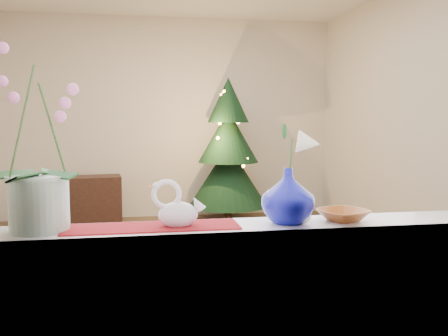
# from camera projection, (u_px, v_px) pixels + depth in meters

# --- Properties ---
(ground) EXTENTS (5.00, 5.00, 0.00)m
(ground) POSITION_uv_depth(u_px,v_px,m) (188.00, 269.00, 4.49)
(ground) COLOR #3C2718
(ground) RESTS_ON ground
(wall_back) EXTENTS (4.50, 0.10, 2.70)m
(wall_back) POSITION_uv_depth(u_px,v_px,m) (168.00, 118.00, 6.80)
(wall_back) COLOR beige
(wall_back) RESTS_ON ground
(wall_front) EXTENTS (4.50, 0.10, 2.70)m
(wall_front) POSITION_uv_depth(u_px,v_px,m) (252.00, 120.00, 1.90)
(wall_front) COLOR beige
(wall_front) RESTS_ON ground
(wall_right) EXTENTS (0.10, 5.00, 2.70)m
(wall_right) POSITION_uv_depth(u_px,v_px,m) (423.00, 119.00, 4.74)
(wall_right) COLOR beige
(wall_right) RESTS_ON ground
(windowsill) EXTENTS (2.20, 0.26, 0.04)m
(windowsill) POSITION_uv_depth(u_px,v_px,m) (244.00, 229.00, 2.07)
(windowsill) COLOR white
(windowsill) RESTS_ON window_apron
(window_frame) EXTENTS (2.22, 0.06, 1.60)m
(window_frame) POSITION_uv_depth(u_px,v_px,m) (251.00, 28.00, 1.89)
(window_frame) COLOR white
(window_frame) RESTS_ON windowsill
(runner) EXTENTS (0.70, 0.20, 0.01)m
(runner) POSITION_uv_depth(u_px,v_px,m) (152.00, 227.00, 2.00)
(runner) COLOR maroon
(runner) RESTS_ON windowsill
(orchid_pot) EXTENTS (0.29, 0.29, 0.72)m
(orchid_pot) POSITION_uv_depth(u_px,v_px,m) (37.00, 138.00, 1.91)
(orchid_pot) COLOR silver
(orchid_pot) RESTS_ON windowsill
(swan) EXTENTS (0.22, 0.10, 0.18)m
(swan) POSITION_uv_depth(u_px,v_px,m) (178.00, 205.00, 2.00)
(swan) COLOR silver
(swan) RESTS_ON windowsill
(blue_vase) EXTENTS (0.31, 0.31, 0.27)m
(blue_vase) POSITION_uv_depth(u_px,v_px,m) (288.00, 192.00, 2.08)
(blue_vase) COLOR #080B77
(blue_vase) RESTS_ON windowsill
(lily) EXTENTS (0.15, 0.08, 0.20)m
(lily) POSITION_uv_depth(u_px,v_px,m) (289.00, 136.00, 2.06)
(lily) COLOR silver
(lily) RESTS_ON blue_vase
(paperweight) EXTENTS (0.08, 0.08, 0.07)m
(paperweight) POSITION_uv_depth(u_px,v_px,m) (303.00, 216.00, 2.07)
(paperweight) COLOR white
(paperweight) RESTS_ON windowsill
(amber_dish) EXTENTS (0.22, 0.22, 0.04)m
(amber_dish) POSITION_uv_depth(u_px,v_px,m) (343.00, 216.00, 2.13)
(amber_dish) COLOR brown
(amber_dish) RESTS_ON windowsill
(xmas_tree) EXTENTS (1.23, 1.23, 1.87)m
(xmas_tree) POSITION_uv_depth(u_px,v_px,m) (228.00, 151.00, 6.43)
(xmas_tree) COLOR black
(xmas_tree) RESTS_ON ground
(side_table) EXTENTS (0.86, 0.49, 0.62)m
(side_table) POSITION_uv_depth(u_px,v_px,m) (88.00, 200.00, 6.35)
(side_table) COLOR black
(side_table) RESTS_ON ground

